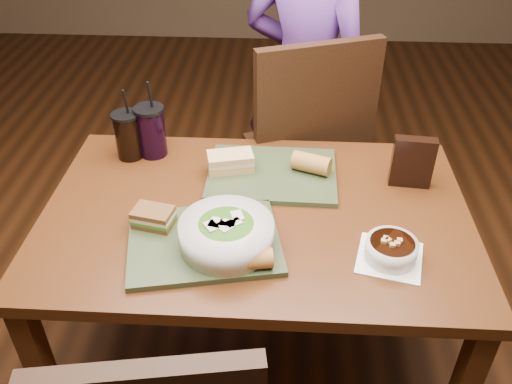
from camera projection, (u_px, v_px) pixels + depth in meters
The scene contains 15 objects.
ground at pixel (256, 363), 2.09m from camera, with size 6.00×6.00×0.00m, color #381C0B.
dining_table at pixel (256, 233), 1.70m from camera, with size 1.30×0.85×0.75m.
chair_far at pixel (312, 148), 2.22m from camera, with size 0.61×0.62×1.10m.
diner at pixel (305, 81), 2.33m from camera, with size 0.57×0.38×1.56m, color #552B78.
tray_near at pixel (204, 242), 1.52m from camera, with size 0.42×0.32×0.02m, color #303D21.
tray_far at pixel (272, 174), 1.80m from camera, with size 0.42×0.32×0.02m, color #303D21.
salad_bowl at pixel (226, 232), 1.47m from camera, with size 0.26×0.26×0.09m.
soup_bowl at pixel (391, 250), 1.46m from camera, with size 0.21×0.21×0.07m.
sandwich_near at pixel (153, 217), 1.55m from camera, with size 0.13×0.10×0.05m.
sandwich_far at pixel (230, 162), 1.79m from camera, with size 0.16×0.11×0.06m.
baguette_near at pixel (252, 259), 1.41m from camera, with size 0.05×0.05×0.11m, color #AD7533.
baguette_far at pixel (311, 163), 1.77m from camera, with size 0.06×0.06×0.13m, color #AD7533.
cup_cola at pixel (128, 135), 1.85m from camera, with size 0.10×0.10×0.26m.
cup_berry at pixel (151, 131), 1.86m from camera, with size 0.10×0.10×0.28m.
chip_bag at pixel (412, 162), 1.71m from camera, with size 0.13×0.04×0.17m, color black.
Camera 1 is at (0.07, -1.30, 1.77)m, focal length 38.00 mm.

